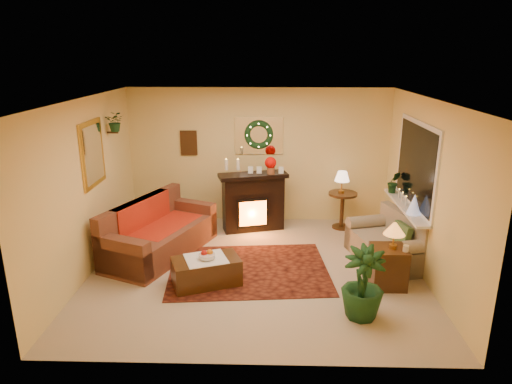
{
  "coord_description": "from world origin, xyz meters",
  "views": [
    {
      "loc": [
        0.19,
        -6.4,
        3.22
      ],
      "look_at": [
        0.0,
        0.35,
        1.15
      ],
      "focal_mm": 32.0,
      "sensor_mm": 36.0,
      "label": 1
    }
  ],
  "objects_px": {
    "loveseat": "(386,237)",
    "side_table_round": "(342,212)",
    "coffee_table": "(206,271)",
    "sofa": "(161,230)",
    "end_table_square": "(388,268)",
    "fireplace": "(253,202)"
  },
  "relations": [
    {
      "from": "end_table_square",
      "to": "fireplace",
      "type": "bearing_deg",
      "value": 133.06
    },
    {
      "from": "fireplace",
      "to": "coffee_table",
      "type": "height_order",
      "value": "fireplace"
    },
    {
      "from": "sofa",
      "to": "loveseat",
      "type": "relative_size",
      "value": 1.56
    },
    {
      "from": "loveseat",
      "to": "side_table_round",
      "type": "distance_m",
      "value": 1.54
    },
    {
      "from": "side_table_round",
      "to": "coffee_table",
      "type": "height_order",
      "value": "side_table_round"
    },
    {
      "from": "fireplace",
      "to": "coffee_table",
      "type": "distance_m",
      "value": 2.28
    },
    {
      "from": "loveseat",
      "to": "side_table_round",
      "type": "bearing_deg",
      "value": 92.72
    },
    {
      "from": "loveseat",
      "to": "end_table_square",
      "type": "distance_m",
      "value": 0.82
    },
    {
      "from": "sofa",
      "to": "loveseat",
      "type": "bearing_deg",
      "value": 19.97
    },
    {
      "from": "coffee_table",
      "to": "sofa",
      "type": "bearing_deg",
      "value": 110.24
    },
    {
      "from": "fireplace",
      "to": "loveseat",
      "type": "distance_m",
      "value": 2.54
    },
    {
      "from": "fireplace",
      "to": "end_table_square",
      "type": "relative_size",
      "value": 1.9
    },
    {
      "from": "fireplace",
      "to": "end_table_square",
      "type": "distance_m",
      "value": 2.94
    },
    {
      "from": "side_table_round",
      "to": "end_table_square",
      "type": "distance_m",
      "value": 2.28
    },
    {
      "from": "side_table_round",
      "to": "end_table_square",
      "type": "height_order",
      "value": "side_table_round"
    },
    {
      "from": "fireplace",
      "to": "loveseat",
      "type": "xyz_separation_m",
      "value": [
        2.15,
        -1.34,
        -0.13
      ]
    },
    {
      "from": "loveseat",
      "to": "coffee_table",
      "type": "distance_m",
      "value": 2.88
    },
    {
      "from": "side_table_round",
      "to": "coffee_table",
      "type": "bearing_deg",
      "value": -134.93
    },
    {
      "from": "sofa",
      "to": "side_table_round",
      "type": "distance_m",
      "value": 3.42
    },
    {
      "from": "fireplace",
      "to": "loveseat",
      "type": "bearing_deg",
      "value": -47.42
    },
    {
      "from": "coffee_table",
      "to": "end_table_square",
      "type": "bearing_deg",
      "value": -19.84
    },
    {
      "from": "loveseat",
      "to": "end_table_square",
      "type": "height_order",
      "value": "loveseat"
    }
  ]
}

